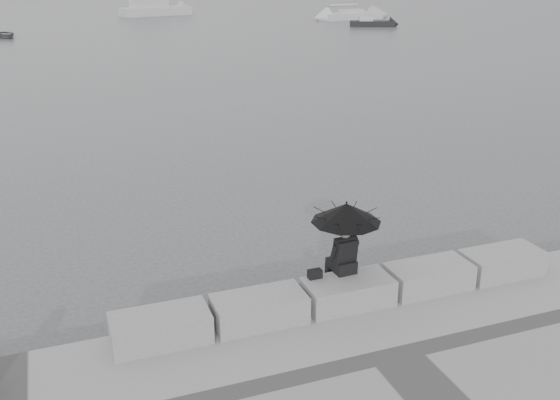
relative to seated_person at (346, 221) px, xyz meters
name	(u,v)px	position (x,y,z in m)	size (l,w,h in m)	color
ground	(336,316)	(-0.06, 0.14, -2.03)	(360.00, 360.00, 0.00)	#444649
stone_block_far_left	(160,328)	(-3.46, -0.31, -1.28)	(1.60, 0.80, 0.50)	gray
stone_block_left	(259,309)	(-1.76, -0.31, -1.28)	(1.60, 0.80, 0.50)	gray
stone_block_centre	(348,292)	(-0.06, -0.31, -1.28)	(1.60, 0.80, 0.50)	gray
stone_block_right	(428,277)	(1.64, -0.31, -1.28)	(1.60, 0.80, 0.50)	gray
stone_block_far_right	(502,263)	(3.34, -0.31, -1.28)	(1.60, 0.80, 0.50)	gray
seated_person	(346,221)	(0.00, 0.00, 0.00)	(1.27, 1.27, 1.39)	black
bag	(315,274)	(-0.60, -0.02, -0.95)	(0.25, 0.14, 0.16)	black
sailboat_right	(351,15)	(31.85, 63.07, -1.51)	(8.32, 3.49, 12.90)	silver
motor_cruiser	(156,9)	(10.18, 77.75, -1.13)	(9.88, 5.32, 4.50)	silver
small_motorboat	(372,23)	(29.64, 53.56, -1.71)	(5.07, 3.37, 1.10)	black
dinghy	(5,34)	(-7.76, 55.45, -1.73)	(3.49, 1.48, 0.59)	gray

